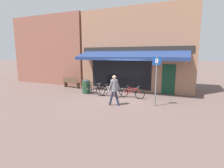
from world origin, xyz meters
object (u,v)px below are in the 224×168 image
at_px(park_bench, 71,82).
at_px(parking_sign, 156,76).
at_px(bicycle_red, 131,93).
at_px(pedestrian_adult, 114,87).
at_px(litter_bin, 86,86).
at_px(bicycle_black, 94,89).
at_px(bicycle_silver, 110,91).

bearing_deg(park_bench, parking_sign, -11.49).
height_order(bicycle_red, pedestrian_adult, pedestrian_adult).
bearing_deg(parking_sign, bicycle_red, 144.94).
bearing_deg(bicycle_red, litter_bin, -174.33).
bearing_deg(litter_bin, park_bench, 149.64).
bearing_deg(litter_bin, pedestrian_adult, -33.42).
relative_size(bicycle_black, litter_bin, 1.72).
xyz_separation_m(pedestrian_adult, litter_bin, (-3.04, 2.00, -0.49)).
bearing_deg(park_bench, litter_bin, -22.58).
height_order(bicycle_black, bicycle_red, bicycle_black).
height_order(litter_bin, parking_sign, parking_sign).
height_order(litter_bin, park_bench, litter_bin).
xyz_separation_m(bicycle_black, pedestrian_adult, (2.28, -1.76, 0.63)).
bearing_deg(parking_sign, bicycle_silver, 162.63).
bearing_deg(bicycle_black, litter_bin, 167.19).
height_order(pedestrian_adult, park_bench, pedestrian_adult).
bearing_deg(litter_bin, bicycle_black, -17.53).
height_order(bicycle_black, pedestrian_adult, pedestrian_adult).
xyz_separation_m(bicycle_red, pedestrian_adult, (-0.37, -1.97, 0.66)).
height_order(bicycle_red, park_bench, park_bench).
relative_size(pedestrian_adult, park_bench, 1.02).
distance_m(bicycle_silver, litter_bin, 2.04).
relative_size(bicycle_black, bicycle_red, 1.02).
distance_m(bicycle_red, park_bench, 5.92).
bearing_deg(bicycle_red, pedestrian_adult, -94.51).
bearing_deg(pedestrian_adult, bicycle_silver, 132.19).
relative_size(litter_bin, parking_sign, 0.38).
relative_size(bicycle_silver, pedestrian_adult, 1.04).
bearing_deg(bicycle_red, park_bench, 172.51).
xyz_separation_m(pedestrian_adult, parking_sign, (2.10, 0.76, 0.64)).
xyz_separation_m(bicycle_silver, parking_sign, (3.12, -0.98, 1.29)).
bearing_deg(litter_bin, bicycle_red, -0.53).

